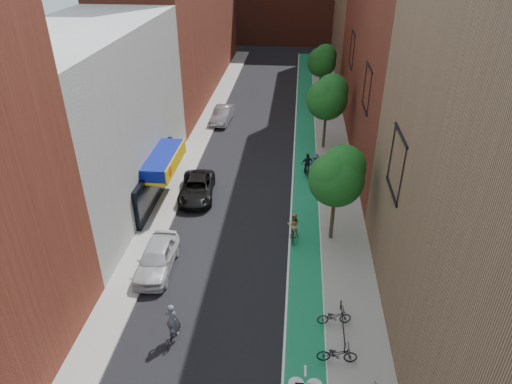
% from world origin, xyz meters
% --- Properties ---
extents(ground, '(160.00, 160.00, 0.00)m').
position_xyz_m(ground, '(0.00, 0.00, 0.00)').
color(ground, black).
rests_on(ground, ground).
extents(bike_lane, '(2.00, 68.00, 0.01)m').
position_xyz_m(bike_lane, '(4.00, 26.00, 0.01)').
color(bike_lane, '#14714F').
rests_on(bike_lane, ground).
extents(sidewalk_left, '(2.00, 68.00, 0.15)m').
position_xyz_m(sidewalk_left, '(-6.00, 26.00, 0.07)').
color(sidewalk_left, gray).
rests_on(sidewalk_left, ground).
extents(sidewalk_right, '(3.00, 68.00, 0.15)m').
position_xyz_m(sidewalk_right, '(6.50, 26.00, 0.07)').
color(sidewalk_right, gray).
rests_on(sidewalk_right, ground).
extents(building_left_white, '(8.00, 20.00, 12.00)m').
position_xyz_m(building_left_white, '(-11.00, 14.00, 6.00)').
color(building_left_white, silver).
rests_on(building_left_white, ground).
extents(building_right_mid_red, '(8.00, 28.00, 22.00)m').
position_xyz_m(building_right_mid_red, '(12.00, 26.00, 11.00)').
color(building_right_mid_red, maroon).
rests_on(building_right_mid_red, ground).
extents(building_right_far_tan, '(8.00, 20.00, 18.00)m').
position_xyz_m(building_right_far_tan, '(12.00, 50.00, 9.00)').
color(building_right_far_tan, '#8C6B4C').
rests_on(building_right_far_tan, ground).
extents(tree_near, '(3.40, 3.36, 6.42)m').
position_xyz_m(tree_near, '(5.65, 10.02, 4.66)').
color(tree_near, '#332619').
rests_on(tree_near, ground).
extents(tree_mid, '(3.55, 3.53, 6.74)m').
position_xyz_m(tree_mid, '(5.65, 24.02, 4.89)').
color(tree_mid, '#332619').
rests_on(tree_mid, ground).
extents(tree_far, '(3.30, 3.25, 6.21)m').
position_xyz_m(tree_far, '(5.65, 38.02, 4.50)').
color(tree_far, '#332619').
rests_on(tree_far, ground).
extents(parked_car_white, '(2.01, 4.80, 1.62)m').
position_xyz_m(parked_car_white, '(-4.60, 6.06, 0.81)').
color(parked_car_white, silver).
rests_on(parked_car_white, ground).
extents(parked_car_black, '(2.89, 5.37, 1.43)m').
position_xyz_m(parked_car_black, '(-4.00, 14.51, 0.72)').
color(parked_car_black, black).
rests_on(parked_car_black, ground).
extents(parked_car_silver, '(2.05, 4.87, 1.56)m').
position_xyz_m(parked_car_silver, '(-4.49, 29.70, 0.78)').
color(parked_car_silver, '#92939A').
rests_on(parked_car_silver, ground).
extents(cyclist_lead, '(0.79, 1.63, 2.19)m').
position_xyz_m(cyclist_lead, '(-2.35, 0.95, 0.78)').
color(cyclist_lead, black).
rests_on(cyclist_lead, ground).
extents(cyclist_lane_near, '(0.80, 1.54, 2.00)m').
position_xyz_m(cyclist_lane_near, '(3.20, 9.66, 0.87)').
color(cyclist_lane_near, black).
rests_on(cyclist_lane_near, ground).
extents(cyclist_lane_mid, '(1.07, 1.90, 2.05)m').
position_xyz_m(cyclist_lane_mid, '(4.12, 18.33, 0.76)').
color(cyclist_lane_mid, black).
rests_on(cyclist_lane_mid, ground).
extents(cyclist_lane_far, '(1.16, 1.83, 2.04)m').
position_xyz_m(cyclist_lane_far, '(4.70, 18.47, 0.89)').
color(cyclist_lane_far, black).
rests_on(cyclist_lane_far, ground).
extents(parked_bike_near, '(1.87, 0.72, 0.97)m').
position_xyz_m(parked_bike_near, '(5.40, 0.26, 0.63)').
color(parked_bike_near, black).
rests_on(parked_bike_near, sidewalk_right).
extents(parked_bike_far, '(1.78, 0.86, 0.90)m').
position_xyz_m(parked_bike_far, '(5.40, 2.60, 0.60)').
color(parked_bike_far, black).
rests_on(parked_bike_far, sidewalk_right).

